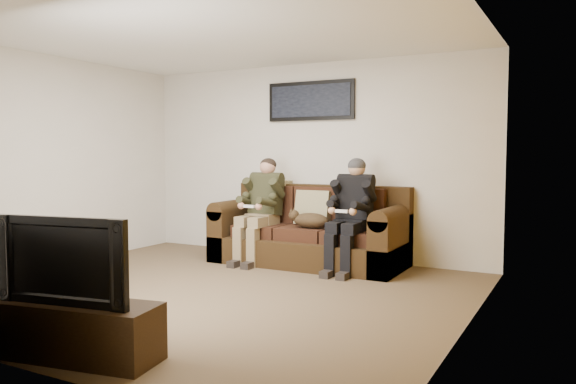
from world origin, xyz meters
The scene contains 16 objects.
floor centered at (0.00, 0.00, 0.00)m, with size 5.00×5.00×0.00m, color brown.
ceiling centered at (0.00, 0.00, 2.60)m, with size 5.00×5.00×0.00m, color silver.
wall_back centered at (0.00, 2.25, 1.30)m, with size 5.00×5.00×0.00m, color beige.
wall_front centered at (0.00, -2.25, 1.30)m, with size 5.00×5.00×0.00m, color beige.
wall_left centered at (-2.50, 0.00, 1.30)m, with size 4.50×4.50×0.00m, color beige.
wall_right centered at (2.50, 0.00, 1.30)m, with size 4.50×4.50×0.00m, color beige.
accent_wall_right centered at (2.49, 0.00, 1.30)m, with size 4.50×4.50×0.00m, color #B77C12.
sofa centered at (0.24, 1.84, 0.37)m, with size 2.41×1.04×0.99m.
throw_pillow centered at (0.24, 1.88, 0.70)m, with size 0.46×0.13×0.44m, color #948B61.
throw_blanket centered at (-0.50, 2.14, 0.99)m, with size 0.49×0.24×0.09m, color #C5BF91.
person_left centered at (-0.39, 1.63, 0.76)m, with size 0.51×0.87×1.34m.
person_right centered at (0.86, 1.63, 0.77)m, with size 0.51×0.86×1.35m.
cat centered at (0.33, 1.59, 0.58)m, with size 0.66×0.26×0.24m.
framed_poster centered at (0.04, 2.22, 2.10)m, with size 1.25×0.05×0.52m.
tv_stand centered at (0.24, -1.95, 0.20)m, with size 1.25×0.40×0.39m, color black.
television centered at (0.24, -1.95, 0.69)m, with size 1.03×0.14×0.60m, color black.
Camera 1 is at (3.32, -4.58, 1.41)m, focal length 35.00 mm.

